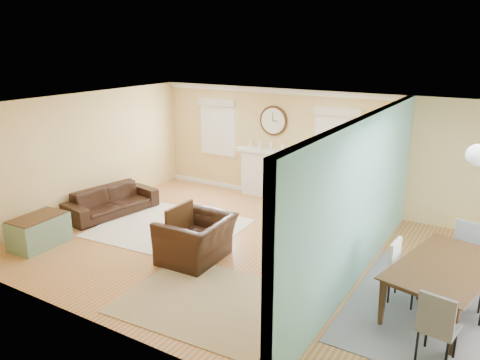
{
  "coord_description": "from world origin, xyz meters",
  "views": [
    {
      "loc": [
        3.41,
        -6.67,
        3.63
      ],
      "look_at": [
        -0.8,
        0.3,
        1.2
      ],
      "focal_mm": 35.0,
      "sensor_mm": 36.0,
      "label": 1
    }
  ],
  "objects_px": {
    "eames_chair": "(196,239)",
    "credenza": "(359,230)",
    "green_chair": "(313,199)",
    "dining_table": "(447,289)",
    "sofa": "(112,201)"
  },
  "relations": [
    {
      "from": "sofa",
      "to": "dining_table",
      "type": "xyz_separation_m",
      "value": [
        6.82,
        -0.39,
        0.06
      ]
    },
    {
      "from": "sofa",
      "to": "dining_table",
      "type": "bearing_deg",
      "value": -83.66
    },
    {
      "from": "dining_table",
      "to": "sofa",
      "type": "bearing_deg",
      "value": 99.05
    },
    {
      "from": "green_chair",
      "to": "credenza",
      "type": "xyz_separation_m",
      "value": [
        1.39,
        -1.28,
        0.04
      ]
    },
    {
      "from": "credenza",
      "to": "dining_table",
      "type": "distance_m",
      "value": 2.12
    },
    {
      "from": "eames_chair",
      "to": "credenza",
      "type": "height_order",
      "value": "credenza"
    },
    {
      "from": "sofa",
      "to": "dining_table",
      "type": "height_order",
      "value": "dining_table"
    },
    {
      "from": "sofa",
      "to": "green_chair",
      "type": "distance_m",
      "value": 4.37
    },
    {
      "from": "dining_table",
      "to": "eames_chair",
      "type": "bearing_deg",
      "value": 109.17
    },
    {
      "from": "sofa",
      "to": "dining_table",
      "type": "relative_size",
      "value": 1.0
    },
    {
      "from": "credenza",
      "to": "dining_table",
      "type": "relative_size",
      "value": 0.69
    },
    {
      "from": "green_chair",
      "to": "eames_chair",
      "type": "bearing_deg",
      "value": 113.57
    },
    {
      "from": "sofa",
      "to": "credenza",
      "type": "relative_size",
      "value": 1.45
    },
    {
      "from": "green_chair",
      "to": "dining_table",
      "type": "height_order",
      "value": "green_chair"
    },
    {
      "from": "sofa",
      "to": "eames_chair",
      "type": "distance_m",
      "value": 3.04
    }
  ]
}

